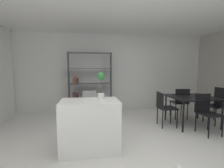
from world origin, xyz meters
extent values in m
plane|color=silver|center=(0.00, 0.00, 0.00)|extent=(9.92, 9.92, 0.00)
cube|color=silver|center=(0.00, 2.86, 1.33)|extent=(7.20, 0.06, 2.67)
cube|color=white|center=(-0.59, 0.13, 0.46)|extent=(1.04, 0.61, 0.93)
cylinder|color=white|center=(-0.38, 0.23, 0.98)|extent=(0.12, 0.12, 0.10)
cylinder|color=#476633|center=(-0.38, 0.23, 1.16)|extent=(0.01, 0.01, 0.26)
sphere|color=#2C6B35|center=(-0.38, 0.23, 1.35)|extent=(0.15, 0.15, 0.15)
cube|color=#4C4C51|center=(-1.25, 2.47, 0.99)|extent=(0.02, 0.33, 1.99)
cube|color=#4C4C51|center=(0.12, 2.47, 0.99)|extent=(0.02, 0.33, 1.99)
cube|color=#4C4C51|center=(-0.57, 2.47, 1.98)|extent=(1.39, 0.33, 0.02)
cube|color=#4C4C51|center=(-0.57, 2.47, 0.01)|extent=(1.39, 0.33, 0.02)
cube|color=#4C4C51|center=(-0.57, 2.47, 0.51)|extent=(1.34, 0.33, 0.02)
cube|color=#4C4C51|center=(-0.57, 2.47, 0.99)|extent=(1.34, 0.33, 0.02)
cube|color=#4C4C51|center=(-0.57, 2.47, 1.48)|extent=(1.34, 0.33, 0.02)
cube|color=#8E4793|center=(-1.07, 2.47, 0.12)|extent=(0.03, 0.27, 0.19)
cube|color=#338E4C|center=(-1.01, 2.47, 0.11)|extent=(0.06, 0.27, 0.19)
cube|color=orange|center=(-0.95, 2.47, 0.14)|extent=(0.04, 0.27, 0.23)
cube|color=red|center=(-0.88, 2.47, 0.15)|extent=(0.04, 0.27, 0.25)
cube|color=#38383D|center=(-1.11, 2.47, 0.62)|extent=(0.05, 0.27, 0.20)
cube|color=red|center=(-1.05, 2.47, 0.61)|extent=(0.03, 0.27, 0.19)
cube|color=#38383D|center=(-0.98, 2.47, 0.60)|extent=(0.06, 0.27, 0.16)
cube|color=#338E4C|center=(-1.10, 2.47, 1.09)|extent=(0.03, 0.27, 0.17)
cube|color=red|center=(-1.04, 2.47, 1.12)|extent=(0.05, 0.27, 0.23)
cube|color=#38383D|center=(-0.97, 2.47, 1.09)|extent=(0.04, 0.27, 0.17)
cube|color=#B7BABC|center=(-0.60, 2.47, 0.65)|extent=(0.44, 0.29, 0.26)
cube|color=black|center=(2.07, 1.03, 0.74)|extent=(1.14, 0.97, 0.03)
cylinder|color=black|center=(1.56, 0.61, 0.36)|extent=(0.04, 0.04, 0.73)
cylinder|color=black|center=(2.58, 0.61, 0.36)|extent=(0.04, 0.04, 0.73)
cylinder|color=black|center=(1.56, 1.46, 0.36)|extent=(0.04, 0.04, 0.73)
cylinder|color=black|center=(2.58, 1.46, 0.36)|extent=(0.04, 0.04, 0.73)
cube|color=black|center=(2.07, 0.43, 0.47)|extent=(0.44, 0.47, 0.03)
cube|color=black|center=(2.05, 0.64, 0.69)|extent=(0.41, 0.06, 0.41)
cylinder|color=black|center=(1.91, 0.23, 0.23)|extent=(0.03, 0.03, 0.46)
cylinder|color=black|center=(2.25, 0.25, 0.23)|extent=(0.03, 0.03, 0.46)
cylinder|color=black|center=(1.88, 0.61, 0.23)|extent=(0.03, 0.03, 0.46)
cylinder|color=black|center=(2.23, 0.64, 0.23)|extent=(0.03, 0.03, 0.46)
cube|color=black|center=(2.07, 1.64, 0.47)|extent=(0.46, 0.49, 0.03)
cube|color=black|center=(2.04, 1.43, 0.69)|extent=(0.41, 0.08, 0.42)
cylinder|color=black|center=(2.26, 1.81, 0.23)|extent=(0.03, 0.03, 0.46)
cylinder|color=black|center=(1.92, 1.85, 0.23)|extent=(0.03, 0.03, 0.46)
cylinder|color=black|center=(2.22, 1.42, 0.23)|extent=(0.03, 0.03, 0.46)
cylinder|color=black|center=(1.87, 1.46, 0.23)|extent=(0.03, 0.03, 0.46)
cube|color=black|center=(2.76, 1.03, 0.48)|extent=(0.50, 0.49, 0.03)
cube|color=black|center=(2.96, 1.06, 0.73)|extent=(0.09, 0.43, 0.47)
cylinder|color=black|center=(2.54, 1.19, 0.23)|extent=(0.03, 0.03, 0.47)
cylinder|color=black|center=(2.59, 0.82, 0.23)|extent=(0.03, 0.03, 0.47)
cylinder|color=black|center=(2.92, 1.25, 0.23)|extent=(0.03, 0.03, 0.47)
cube|color=black|center=(1.38, 1.03, 0.48)|extent=(0.46, 0.43, 0.03)
cube|color=black|center=(1.18, 1.05, 0.69)|extent=(0.05, 0.41, 0.39)
cylinder|color=black|center=(1.55, 0.85, 0.23)|extent=(0.03, 0.03, 0.47)
cylinder|color=black|center=(1.57, 1.20, 0.23)|extent=(0.03, 0.03, 0.47)
cylinder|color=black|center=(1.18, 0.87, 0.23)|extent=(0.03, 0.03, 0.47)
cylinder|color=black|center=(1.20, 1.22, 0.23)|extent=(0.03, 0.03, 0.47)
camera|label=1|loc=(-0.59, -2.63, 1.50)|focal=24.96mm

